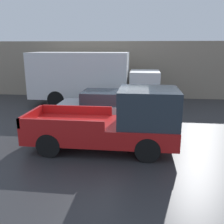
% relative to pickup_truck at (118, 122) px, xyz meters
% --- Properties ---
extents(ground_plane, '(60.00, 60.00, 0.00)m').
position_rel_pickup_truck_xyz_m(ground_plane, '(-0.17, 0.96, -1.03)').
color(ground_plane, '#2D2D30').
extents(building_wall, '(28.00, 0.15, 3.95)m').
position_rel_pickup_truck_xyz_m(building_wall, '(-0.17, 9.57, 0.95)').
color(building_wall, gray).
rests_on(building_wall, ground).
extents(pickup_truck, '(5.25, 2.08, 2.21)m').
position_rel_pickup_truck_xyz_m(pickup_truck, '(0.00, 0.00, 0.00)').
color(pickup_truck, red).
rests_on(pickup_truck, ground).
extents(car, '(4.50, 1.98, 1.52)m').
position_rel_pickup_truck_xyz_m(car, '(-0.87, 3.32, -0.24)').
color(car, '#B7BABF').
rests_on(car, ground).
extents(delivery_truck, '(7.85, 2.43, 3.24)m').
position_rel_pickup_truck_xyz_m(delivery_truck, '(-2.46, 6.84, 0.73)').
color(delivery_truck, white).
rests_on(delivery_truck, ground).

